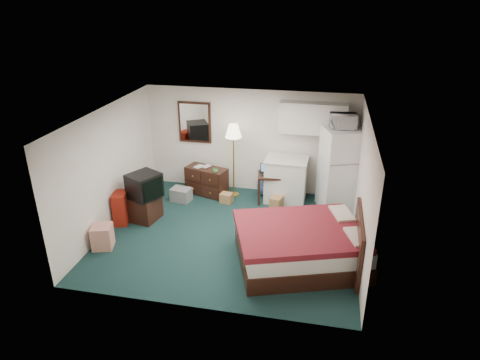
% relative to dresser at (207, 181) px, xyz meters
% --- Properties ---
extents(floor, '(5.00, 4.50, 0.01)m').
position_rel_dresser_xyz_m(floor, '(0.97, -1.76, -0.34)').
color(floor, black).
rests_on(floor, ground).
extents(ceiling, '(5.00, 4.50, 0.01)m').
position_rel_dresser_xyz_m(ceiling, '(0.97, -1.76, 2.16)').
color(ceiling, white).
rests_on(ceiling, walls).
extents(walls, '(5.01, 4.51, 2.50)m').
position_rel_dresser_xyz_m(walls, '(0.97, -1.76, 0.91)').
color(walls, white).
rests_on(walls, floor).
extents(mirror, '(0.80, 0.06, 1.00)m').
position_rel_dresser_xyz_m(mirror, '(-0.38, 0.46, 1.31)').
color(mirror, white).
rests_on(mirror, walls).
extents(upper_cabinets, '(1.50, 0.35, 0.70)m').
position_rel_dresser_xyz_m(upper_cabinets, '(2.42, 0.31, 1.61)').
color(upper_cabinets, white).
rests_on(upper_cabinets, walls).
extents(headboard, '(0.06, 1.56, 1.00)m').
position_rel_dresser_xyz_m(headboard, '(3.43, -2.46, 0.21)').
color(headboard, black).
rests_on(headboard, walls).
extents(dresser, '(1.08, 0.72, 0.67)m').
position_rel_dresser_xyz_m(dresser, '(0.00, 0.00, 0.00)').
color(dresser, black).
rests_on(dresser, floor).
extents(floor_lamp, '(0.44, 0.44, 1.77)m').
position_rel_dresser_xyz_m(floor_lamp, '(0.66, 0.06, 0.55)').
color(floor_lamp, gold).
rests_on(floor_lamp, floor).
extents(desk, '(0.62, 0.62, 0.68)m').
position_rel_dresser_xyz_m(desk, '(1.54, -0.08, 0.00)').
color(desk, black).
rests_on(desk, floor).
extents(exercise_ball, '(0.63, 0.63, 0.55)m').
position_rel_dresser_xyz_m(exercise_ball, '(1.48, 0.18, -0.06)').
color(exercise_ball, '#32507E').
rests_on(exercise_ball, floor).
extents(kitchen_counter, '(0.95, 0.73, 1.01)m').
position_rel_dresser_xyz_m(kitchen_counter, '(1.91, 0.04, 0.17)').
color(kitchen_counter, white).
rests_on(kitchen_counter, floor).
extents(fridge, '(0.99, 0.99, 1.89)m').
position_rel_dresser_xyz_m(fridge, '(3.10, -0.14, 0.61)').
color(fridge, white).
rests_on(fridge, floor).
extents(bed, '(2.61, 2.31, 0.70)m').
position_rel_dresser_xyz_m(bed, '(2.45, -2.46, 0.01)').
color(bed, '#59111D').
rests_on(bed, floor).
extents(tv_stand, '(0.64, 0.68, 0.54)m').
position_rel_dresser_xyz_m(tv_stand, '(-0.97, -1.50, -0.07)').
color(tv_stand, black).
rests_on(tv_stand, floor).
extents(suitcase, '(0.37, 0.48, 0.70)m').
position_rel_dresser_xyz_m(suitcase, '(-1.39, -1.75, 0.01)').
color(suitcase, maroon).
rests_on(suitcase, floor).
extents(retail_box, '(0.46, 0.46, 0.46)m').
position_rel_dresser_xyz_m(retail_box, '(-1.31, -2.72, -0.10)').
color(retail_box, beige).
rests_on(retail_box, floor).
extents(file_bin, '(0.49, 0.40, 0.31)m').
position_rel_dresser_xyz_m(file_bin, '(-0.49, -0.49, -0.18)').
color(file_bin, gray).
rests_on(file_bin, floor).
extents(cardboard_box_a, '(0.31, 0.27, 0.23)m').
position_rel_dresser_xyz_m(cardboard_box_a, '(0.57, -0.37, -0.22)').
color(cardboard_box_a, '#A06E40').
rests_on(cardboard_box_a, floor).
extents(cardboard_box_b, '(0.31, 0.34, 0.28)m').
position_rel_dresser_xyz_m(cardboard_box_b, '(1.76, -0.44, -0.19)').
color(cardboard_box_b, '#A06E40').
rests_on(cardboard_box_b, floor).
extents(laptop, '(0.39, 0.35, 0.22)m').
position_rel_dresser_xyz_m(laptop, '(1.50, -0.07, 0.45)').
color(laptop, black).
rests_on(laptop, desk).
extents(crt_tv, '(0.79, 0.81, 0.53)m').
position_rel_dresser_xyz_m(crt_tv, '(-0.92, -1.51, 0.47)').
color(crt_tv, black).
rests_on(crt_tv, tv_stand).
extents(microwave, '(0.58, 0.35, 0.38)m').
position_rel_dresser_xyz_m(microwave, '(3.06, -0.12, 1.74)').
color(microwave, white).
rests_on(microwave, fridge).
extents(book_a, '(0.17, 0.10, 0.24)m').
position_rel_dresser_xyz_m(book_a, '(-0.27, 0.07, 0.46)').
color(book_a, '#A06E40').
rests_on(book_a, dresser).
extents(book_b, '(0.15, 0.10, 0.22)m').
position_rel_dresser_xyz_m(book_b, '(-0.09, 0.12, 0.45)').
color(book_b, '#A06E40').
rests_on(book_b, dresser).
extents(mug, '(0.17, 0.16, 0.13)m').
position_rel_dresser_xyz_m(mug, '(0.29, -0.24, 0.40)').
color(mug, '#4A8844').
rests_on(mug, dresser).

